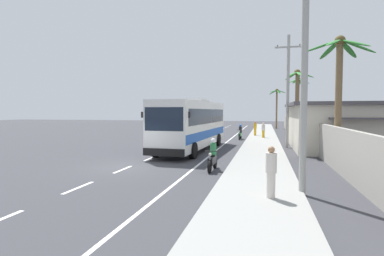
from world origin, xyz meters
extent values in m
plane|color=#3A3A3F|center=(0.00, 0.00, 0.00)|extent=(160.00, 160.00, 0.00)
cube|color=#999993|center=(6.80, 10.00, 0.07)|extent=(3.20, 90.00, 0.14)
cube|color=white|center=(0.00, -4.58, 0.00)|extent=(0.16, 2.00, 0.01)
cube|color=white|center=(0.00, -0.73, 0.00)|extent=(0.16, 2.00, 0.01)
cube|color=white|center=(0.00, 3.12, 0.00)|extent=(0.16, 2.00, 0.01)
cube|color=white|center=(0.00, 6.98, 0.00)|extent=(0.16, 2.00, 0.01)
cube|color=white|center=(0.00, 10.83, 0.00)|extent=(0.16, 2.00, 0.01)
cube|color=white|center=(0.00, 14.68, 0.00)|extent=(0.16, 2.00, 0.01)
cube|color=white|center=(0.00, 18.54, 0.00)|extent=(0.16, 2.00, 0.01)
cube|color=white|center=(0.00, 22.39, 0.00)|extent=(0.16, 2.00, 0.01)
cube|color=white|center=(0.00, 26.25, 0.00)|extent=(0.16, 2.00, 0.01)
cube|color=white|center=(0.00, 30.10, 0.00)|extent=(0.16, 2.00, 0.01)
cube|color=white|center=(0.00, 33.95, 0.00)|extent=(0.16, 2.00, 0.01)
cube|color=white|center=(0.00, 37.81, 0.00)|extent=(0.16, 2.00, 0.01)
cube|color=white|center=(0.00, 41.66, 0.00)|extent=(0.16, 2.00, 0.01)
cube|color=white|center=(0.00, 45.51, 0.00)|extent=(0.16, 2.00, 0.01)
cube|color=white|center=(0.00, 49.37, 0.00)|extent=(0.16, 2.00, 0.01)
cube|color=white|center=(3.47, 15.00, 0.00)|extent=(0.14, 70.00, 0.01)
cube|color=#9E998E|center=(10.60, 14.00, 1.10)|extent=(0.24, 60.00, 2.19)
cube|color=silver|center=(1.65, 7.73, 2.03)|extent=(3.22, 11.90, 3.28)
cube|color=#192333|center=(1.66, 7.93, 2.61)|extent=(3.20, 10.96, 1.05)
cube|color=#192333|center=(1.34, 1.89, 2.53)|extent=(2.39, 0.23, 1.38)
cube|color=blue|center=(1.65, 7.73, 1.29)|extent=(3.24, 11.67, 0.59)
cube|color=black|center=(1.33, 1.80, 0.59)|extent=(2.55, 0.29, 0.44)
cube|color=#B7B7B7|center=(1.73, 9.20, 3.81)|extent=(1.56, 2.66, 0.28)
cube|color=black|center=(2.83, 2.02, 2.77)|extent=(0.12, 0.09, 0.36)
cube|color=black|center=(-0.13, 2.18, 2.77)|extent=(0.12, 0.09, 0.36)
cylinder|color=black|center=(2.70, 3.54, 0.52)|extent=(0.37, 1.06, 1.04)
cylinder|color=black|center=(0.16, 3.68, 0.52)|extent=(0.37, 1.06, 1.04)
cylinder|color=black|center=(3.11, 11.19, 0.52)|extent=(0.37, 1.06, 1.04)
cylinder|color=black|center=(0.56, 11.33, 0.52)|extent=(0.37, 1.06, 1.04)
cylinder|color=black|center=(4.48, 17.03, 0.30)|extent=(0.12, 0.60, 0.60)
cylinder|color=black|center=(4.52, 18.39, 0.30)|extent=(0.14, 0.60, 0.60)
cube|color=#1E7F38|center=(4.50, 17.66, 0.52)|extent=(0.28, 1.11, 0.36)
cube|color=black|center=(4.51, 17.96, 0.72)|extent=(0.26, 0.61, 0.12)
cylinder|color=gray|center=(4.48, 17.15, 0.60)|extent=(0.07, 0.32, 0.67)
cylinder|color=black|center=(4.48, 17.25, 1.04)|extent=(0.56, 0.06, 0.04)
sphere|color=#EAEACC|center=(4.48, 17.13, 0.90)|extent=(0.14, 0.14, 0.14)
cylinder|color=black|center=(4.51, 17.91, 1.04)|extent=(0.32, 0.32, 0.63)
sphere|color=blue|center=(4.51, 17.91, 1.48)|extent=(0.26, 0.26, 0.26)
cylinder|color=black|center=(4.48, -0.64, 0.30)|extent=(0.12, 0.60, 0.60)
cylinder|color=black|center=(4.52, 0.72, 0.30)|extent=(0.14, 0.60, 0.60)
cube|color=black|center=(4.50, -0.01, 0.52)|extent=(0.27, 1.11, 0.36)
cube|color=black|center=(4.51, 0.29, 0.72)|extent=(0.26, 0.61, 0.12)
cylinder|color=gray|center=(4.49, -0.52, 0.60)|extent=(0.07, 0.32, 0.67)
cylinder|color=black|center=(4.49, -0.42, 1.04)|extent=(0.56, 0.06, 0.04)
sphere|color=#EAEACC|center=(4.49, -0.54, 0.90)|extent=(0.14, 0.14, 0.14)
cylinder|color=#2D7A47|center=(4.51, 0.24, 1.04)|extent=(0.32, 0.32, 0.64)
sphere|color=white|center=(4.51, 0.24, 1.49)|extent=(0.26, 0.26, 0.26)
cylinder|color=gold|center=(6.89, 18.86, 0.53)|extent=(0.28, 0.28, 0.78)
cylinder|color=beige|center=(6.89, 18.86, 1.22)|extent=(0.36, 0.36, 0.61)
sphere|color=beige|center=(6.89, 18.86, 1.63)|extent=(0.22, 0.22, 0.22)
cylinder|color=gold|center=(5.93, 21.68, 0.54)|extent=(0.28, 0.28, 0.80)
cylinder|color=gold|center=(5.93, 21.68, 1.25)|extent=(0.36, 0.36, 0.63)
sphere|color=#9E704C|center=(5.93, 21.68, 1.66)|extent=(0.21, 0.21, 0.21)
cylinder|color=beige|center=(7.26, -4.81, 0.55)|extent=(0.28, 0.28, 0.83)
cylinder|color=beige|center=(7.26, -4.81, 1.30)|extent=(0.36, 0.36, 0.66)
sphere|color=#9E704C|center=(7.26, -4.81, 1.73)|extent=(0.22, 0.22, 0.22)
cylinder|color=#9E9E99|center=(8.36, -3.65, 4.31)|extent=(0.24, 0.24, 8.61)
cylinder|color=#9E9E99|center=(8.81, 10.97, 4.54)|extent=(0.24, 0.24, 9.08)
cube|color=#9E9E99|center=(8.81, 10.97, 8.12)|extent=(2.15, 0.12, 0.12)
cylinder|color=#4C4742|center=(7.96, 10.97, 8.24)|extent=(0.08, 0.08, 0.16)
cylinder|color=#4C4742|center=(9.67, 10.97, 8.24)|extent=(0.08, 0.08, 0.16)
cylinder|color=brown|center=(9.79, 13.96, 3.20)|extent=(0.29, 0.29, 6.39)
ellipsoid|color=#3D893D|center=(10.49, 13.91, 6.22)|extent=(1.47, 0.45, 0.66)
ellipsoid|color=#3D893D|center=(9.93, 14.66, 6.27)|extent=(0.64, 1.52, 0.56)
ellipsoid|color=#3D893D|center=(9.32, 14.46, 6.18)|extent=(1.24, 1.29, 0.72)
ellipsoid|color=#3D893D|center=(9.31, 13.44, 6.23)|extent=(1.26, 1.31, 0.63)
ellipsoid|color=#3D893D|center=(9.88, 13.24, 6.25)|extent=(0.54, 1.50, 0.59)
sphere|color=brown|center=(9.79, 13.96, 6.44)|extent=(0.56, 0.56, 0.56)
cylinder|color=brown|center=(11.05, 25.81, 3.46)|extent=(0.34, 0.34, 6.91)
ellipsoid|color=#3D893D|center=(11.74, 25.91, 6.74)|extent=(1.48, 0.58, 0.66)
ellipsoid|color=#3D893D|center=(11.35, 26.40, 6.66)|extent=(0.95, 1.39, 0.81)
ellipsoid|color=#3D893D|center=(10.78, 26.48, 6.82)|extent=(0.89, 1.51, 0.50)
ellipsoid|color=#3D893D|center=(10.38, 26.06, 6.80)|extent=(1.51, 0.85, 0.54)
ellipsoid|color=#3D893D|center=(10.40, 25.52, 6.76)|extent=(1.48, 0.91, 0.62)
ellipsoid|color=#3D893D|center=(10.83, 25.17, 6.69)|extent=(0.80, 1.44, 0.77)
ellipsoid|color=#3D893D|center=(11.49, 25.25, 6.77)|extent=(1.19, 1.37, 0.61)
sphere|color=brown|center=(11.05, 25.81, 6.96)|extent=(0.56, 0.56, 0.56)
cylinder|color=brown|center=(8.95, 39.47, 3.25)|extent=(0.28, 0.28, 6.50)
ellipsoid|color=#28702D|center=(9.69, 39.52, 6.35)|extent=(1.54, 0.45, 0.61)
ellipsoid|color=#28702D|center=(9.26, 40.16, 6.39)|extent=(0.96, 1.55, 0.53)
ellipsoid|color=#28702D|center=(8.32, 39.77, 6.24)|extent=(1.46, 0.96, 0.81)
ellipsoid|color=#28702D|center=(8.37, 39.00, 6.39)|extent=(1.42, 1.25, 0.54)
ellipsoid|color=#28702D|center=(9.17, 38.79, 6.27)|extent=(0.80, 1.51, 0.76)
sphere|color=brown|center=(8.95, 39.47, 6.55)|extent=(0.56, 0.56, 0.56)
cylinder|color=brown|center=(10.85, 2.76, 3.33)|extent=(0.35, 0.35, 6.66)
ellipsoid|color=#337F33|center=(11.70, 2.66, 6.36)|extent=(1.78, 0.56, 0.91)
ellipsoid|color=#337F33|center=(11.42, 3.40, 6.37)|extent=(1.43, 1.56, 0.89)
ellipsoid|color=#337F33|center=(10.49, 3.54, 6.38)|extent=(1.07, 1.76, 0.85)
ellipsoid|color=#337F33|center=(9.96, 2.75, 6.46)|extent=(1.83, 0.39, 0.70)
ellipsoid|color=#337F33|center=(10.39, 1.99, 6.47)|extent=(1.25, 1.75, 0.68)
ellipsoid|color=#337F33|center=(11.39, 2.07, 6.42)|extent=(1.39, 1.64, 0.78)
sphere|color=brown|center=(10.85, 2.76, 6.71)|extent=(0.56, 0.56, 0.56)
cube|color=beige|center=(15.28, 10.69, 1.69)|extent=(12.12, 9.00, 3.38)
cube|color=#4C474C|center=(15.28, 10.69, 3.50)|extent=(12.85, 9.54, 0.24)
camera|label=1|loc=(7.04, -15.07, 2.97)|focal=28.78mm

